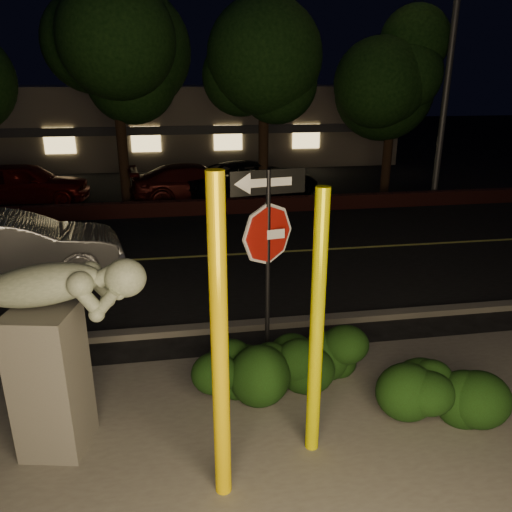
{
  "coord_description": "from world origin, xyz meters",
  "views": [
    {
      "loc": [
        -0.76,
        -5.22,
        4.32
      ],
      "look_at": [
        0.5,
        2.36,
        1.6
      ],
      "focal_mm": 35.0,
      "sensor_mm": 36.0,
      "label": 1
    }
  ],
  "objects": [
    {
      "name": "ground",
      "position": [
        0.0,
        10.0,
        0.0
      ],
      "size": [
        90.0,
        90.0,
        0.0
      ],
      "primitive_type": "plane",
      "color": "black",
      "rests_on": "ground"
    },
    {
      "name": "patio",
      "position": [
        0.0,
        -1.0,
        0.01
      ],
      "size": [
        14.0,
        6.0,
        0.02
      ],
      "primitive_type": "cube",
      "color": "#4C4944",
      "rests_on": "ground"
    },
    {
      "name": "road",
      "position": [
        0.0,
        7.0,
        0.01
      ],
      "size": [
        80.0,
        8.0,
        0.01
      ],
      "primitive_type": "cube",
      "color": "black",
      "rests_on": "ground"
    },
    {
      "name": "lane_marking",
      "position": [
        0.0,
        7.0,
        0.02
      ],
      "size": [
        80.0,
        0.12,
        0.0
      ],
      "primitive_type": "cube",
      "color": "#C2C14D",
      "rests_on": "road"
    },
    {
      "name": "curb",
      "position": [
        0.0,
        2.9,
        0.06
      ],
      "size": [
        80.0,
        0.25,
        0.12
      ],
      "primitive_type": "cube",
      "color": "#4C4944",
      "rests_on": "ground"
    },
    {
      "name": "brick_wall",
      "position": [
        0.0,
        11.3,
        0.25
      ],
      "size": [
        40.0,
        0.35,
        0.5
      ],
      "primitive_type": "cube",
      "color": "#401714",
      "rests_on": "ground"
    },
    {
      "name": "parking_lot",
      "position": [
        0.0,
        17.0,
        0.01
      ],
      "size": [
        40.0,
        12.0,
        0.01
      ],
      "primitive_type": "cube",
      "color": "black",
      "rests_on": "ground"
    },
    {
      "name": "building",
      "position": [
        0.0,
        24.99,
        2.0
      ],
      "size": [
        22.0,
        10.2,
        4.0
      ],
      "color": "slate",
      "rests_on": "ground"
    },
    {
      "name": "tree_far_b",
      "position": [
        -2.5,
        13.2,
        6.05
      ],
      "size": [
        5.2,
        5.2,
        8.41
      ],
      "color": "black",
      "rests_on": "ground"
    },
    {
      "name": "tree_far_c",
      "position": [
        2.5,
        12.8,
        5.66
      ],
      "size": [
        4.8,
        4.8,
        7.84
      ],
      "color": "black",
      "rests_on": "ground"
    },
    {
      "name": "tree_far_d",
      "position": [
        7.5,
        13.3,
        5.42
      ],
      "size": [
        4.4,
        4.4,
        7.42
      ],
      "color": "black",
      "rests_on": "ground"
    },
    {
      "name": "yellow_pole_left",
      "position": [
        -0.4,
        -0.86,
        1.79
      ],
      "size": [
        0.18,
        0.18,
        3.58
      ],
      "primitive_type": "cylinder",
      "color": "#F1C703",
      "rests_on": "ground"
    },
    {
      "name": "yellow_pole_right",
      "position": [
        0.75,
        -0.34,
        1.64
      ],
      "size": [
        0.16,
        0.16,
        3.29
      ],
      "primitive_type": "cylinder",
      "color": "#DAD700",
      "rests_on": "ground"
    },
    {
      "name": "signpost",
      "position": [
        0.5,
        1.37,
        2.26
      ],
      "size": [
        1.07,
        0.21,
        3.18
      ],
      "rotation": [
        0.0,
        0.0,
        0.16
      ],
      "color": "black",
      "rests_on": "ground"
    },
    {
      "name": "sculpture",
      "position": [
        -2.29,
        0.19,
        1.54
      ],
      "size": [
        2.34,
        1.05,
        2.5
      ],
      "rotation": [
        0.0,
        0.0,
        -0.2
      ],
      "color": "#4C4944",
      "rests_on": "ground"
    },
    {
      "name": "hedge_center",
      "position": [
        0.25,
        0.97,
        0.5
      ],
      "size": [
        2.1,
        1.46,
        1.0
      ],
      "primitive_type": "ellipsoid",
      "rotation": [
        0.0,
        0.0,
        -0.33
      ],
      "color": "black",
      "rests_on": "ground"
    },
    {
      "name": "hedge_right",
      "position": [
        1.22,
        0.94,
        0.51
      ],
      "size": [
        1.72,
        1.23,
        1.02
      ],
      "primitive_type": "ellipsoid",
      "rotation": [
        0.0,
        0.0,
        -0.28
      ],
      "color": "black",
      "rests_on": "ground"
    },
    {
      "name": "hedge_far_right",
      "position": [
        2.6,
        -0.0,
        0.49
      ],
      "size": [
        1.42,
        0.89,
        0.98
      ],
      "primitive_type": "ellipsoid",
      "rotation": [
        0.0,
        0.0,
        -0.0
      ],
      "color": "black",
      "rests_on": "ground"
    },
    {
      "name": "streetlight",
      "position": [
        8.61,
        11.93,
        6.71
      ],
      "size": [
        1.68,
        0.63,
        11.28
      ],
      "rotation": [
        0.0,
        0.0,
        -0.21
      ],
      "color": "#4C4C51",
      "rests_on": "ground"
    },
    {
      "name": "silver_sedan",
      "position": [
        -4.38,
        6.05,
        0.77
      ],
      "size": [
        4.89,
        2.52,
        1.54
      ],
      "primitive_type": "imported",
      "rotation": [
        0.0,
        0.0,
        1.77
      ],
      "color": "#A0A1A5",
      "rests_on": "ground"
    },
    {
      "name": "parked_car_red",
      "position": [
        -6.12,
        13.92,
        0.76
      ],
      "size": [
        4.54,
        2.01,
        1.52
      ],
      "primitive_type": "imported",
      "rotation": [
        0.0,
        0.0,
        1.52
      ],
      "color": "maroon",
      "rests_on": "ground"
    },
    {
      "name": "parked_car_darkred",
      "position": [
        0.06,
        13.14,
        0.71
      ],
      "size": [
        5.06,
        2.55,
        1.41
      ],
      "primitive_type": "imported",
      "rotation": [
        0.0,
        0.0,
        1.69
      ],
      "color": "#400E0C",
      "rests_on": "ground"
    },
    {
      "name": "parked_car_dark",
      "position": [
        2.14,
        13.25,
        0.73
      ],
      "size": [
        5.8,
        4.2,
        1.47
      ],
      "primitive_type": "imported",
      "rotation": [
        0.0,
        0.0,
        1.95
      ],
      "color": "black",
      "rests_on": "ground"
    }
  ]
}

